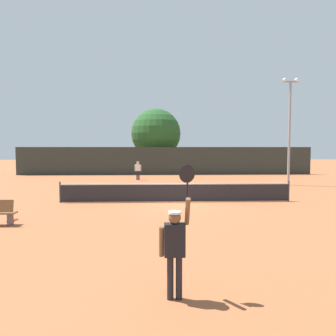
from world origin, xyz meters
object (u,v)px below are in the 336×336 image
at_px(player_receiving, 138,169).
at_px(parked_car_mid, 138,164).
at_px(player_serving, 175,241).
at_px(large_tree, 156,134).
at_px(parked_car_near, 105,163).
at_px(tennis_ball, 200,193).
at_px(spare_racket, 14,220).
at_px(light_pole, 290,124).
at_px(parked_car_far, 209,163).

xyz_separation_m(player_receiving, parked_car_mid, (-0.66, 13.09, -0.19)).
relative_size(player_serving, large_tree, 0.34).
bearing_deg(player_receiving, large_tree, -100.12).
relative_size(player_serving, parked_car_near, 0.57).
distance_m(tennis_ball, large_tree, 18.04).
bearing_deg(tennis_ball, parked_car_mid, 102.84).
distance_m(player_serving, spare_racket, 8.90).
bearing_deg(large_tree, tennis_ball, -81.28).
distance_m(tennis_ball, parked_car_mid, 22.07).
height_order(spare_racket, parked_car_mid, parked_car_mid).
relative_size(light_pole, parked_car_mid, 1.81).
relative_size(light_pole, large_tree, 1.09).
bearing_deg(parked_car_near, parked_car_mid, -7.44).
bearing_deg(spare_racket, parked_car_near, 92.28).
xyz_separation_m(light_pole, parked_car_mid, (-12.13, 17.43, -3.74)).
relative_size(tennis_ball, parked_car_near, 0.02).
distance_m(player_receiving, light_pole, 12.77).
height_order(large_tree, parked_car_mid, large_tree).
relative_size(spare_racket, parked_car_mid, 0.12).
xyz_separation_m(player_receiving, tennis_ball, (4.24, -8.42, -0.94)).
height_order(player_receiving, tennis_ball, player_receiving).
xyz_separation_m(large_tree, parked_car_mid, (-2.25, 4.21, -3.65)).
relative_size(player_receiving, parked_car_far, 0.37).
xyz_separation_m(tennis_ball, spare_racket, (-8.16, -6.97, -0.01)).
height_order(spare_racket, light_pole, light_pole).
bearing_deg(spare_racket, large_tree, 77.22).
distance_m(player_receiving, parked_car_far, 16.29).
relative_size(light_pole, parked_car_far, 1.86).
xyz_separation_m(light_pole, parked_car_near, (-16.57, 18.51, -3.74)).
bearing_deg(player_receiving, tennis_ball, 116.71).
bearing_deg(spare_racket, player_receiving, 75.71).
bearing_deg(light_pole, large_tree, 126.79).
distance_m(spare_racket, parked_car_near, 29.59).
bearing_deg(parked_car_mid, light_pole, -49.46).
height_order(spare_racket, parked_car_far, parked_car_far).
height_order(tennis_ball, parked_car_mid, parked_car_mid).
relative_size(parked_car_near, parked_car_far, 1.03).
height_order(large_tree, parked_car_near, large_tree).
bearing_deg(large_tree, light_pole, -53.21).
distance_m(tennis_ball, parked_car_near, 24.45).
distance_m(player_receiving, large_tree, 9.66).
relative_size(large_tree, parked_car_mid, 1.66).
relative_size(player_receiving, spare_racket, 3.07).
distance_m(light_pole, parked_car_mid, 21.57).
bearing_deg(parked_car_mid, player_receiving, -81.40).
relative_size(player_serving, tennis_ball, 36.41).
relative_size(player_receiving, light_pole, 0.20).
xyz_separation_m(player_serving, parked_car_mid, (-2.57, 35.12, -0.30)).
bearing_deg(player_serving, spare_racket, 131.27).
bearing_deg(parked_car_far, large_tree, -142.81).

